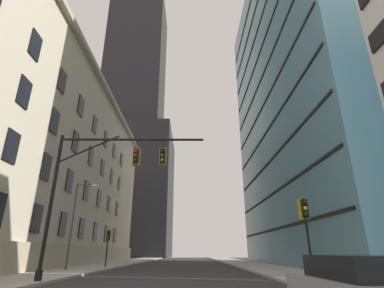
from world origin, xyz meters
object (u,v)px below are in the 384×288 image
(traffic_signal_mast, at_px, (113,172))
(traffic_light_far_left, at_px, (108,237))
(traffic_light_near_right, at_px, (304,214))
(street_lamppost, at_px, (76,216))

(traffic_signal_mast, relative_size, traffic_light_far_left, 2.52)
(traffic_light_near_right, relative_size, traffic_light_far_left, 1.15)
(traffic_light_near_right, relative_size, street_lamppost, 0.55)
(traffic_signal_mast, xyz_separation_m, traffic_light_near_right, (10.26, -1.16, -2.49))
(traffic_signal_mast, height_order, street_lamppost, traffic_signal_mast)
(traffic_light_far_left, xyz_separation_m, street_lamppost, (-1.79, -4.40, 1.57))
(traffic_light_far_left, bearing_deg, street_lamppost, -112.14)
(traffic_signal_mast, distance_m, traffic_light_near_right, 10.63)
(traffic_signal_mast, relative_size, street_lamppost, 1.19)
(traffic_light_near_right, xyz_separation_m, street_lamppost, (-15.75, 10.83, 1.11))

